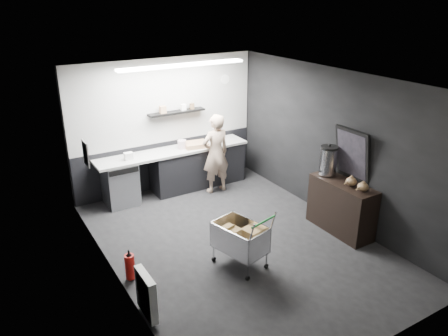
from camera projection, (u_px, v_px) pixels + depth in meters
floor at (237, 243)px, 7.24m from camera, size 5.50×5.50×0.00m
ceiling at (240, 80)px, 6.23m from camera, size 5.50×5.50×0.00m
wall_back at (166, 125)px, 8.92m from camera, size 5.50×0.00×5.50m
wall_front at (381, 252)px, 4.55m from camera, size 5.50×0.00×5.50m
wall_left at (112, 197)px, 5.78m from camera, size 0.00×5.50×5.50m
wall_right at (334, 146)px, 7.69m from camera, size 0.00×5.50×5.50m
kitchen_wall_panel at (165, 101)px, 8.72m from camera, size 3.95×0.02×1.70m
dado_panel at (168, 164)px, 9.22m from camera, size 3.95×0.02×1.00m
floating_shelf at (177, 112)px, 8.81m from camera, size 1.20×0.22×0.04m
wall_clock at (225, 79)px, 9.27m from camera, size 0.20×0.03×0.20m
poster at (86, 154)px, 6.75m from camera, size 0.02×0.30×0.40m
poster_red_band at (85, 149)px, 6.72m from camera, size 0.02×0.22×0.10m
radiator at (146, 295)px, 5.47m from camera, size 0.10×0.50×0.60m
ceiling_strip at (183, 65)px, 7.71m from camera, size 2.40×0.20×0.04m
prep_counter at (180, 169)px, 9.06m from camera, size 3.20×0.61×0.90m
person at (216, 154)px, 8.85m from camera, size 0.61×0.41×1.65m
shopping_cart at (240, 240)px, 6.51m from camera, size 0.70×0.97×0.93m
sideboard at (341, 200)px, 7.46m from camera, size 0.52×1.21×1.81m
fire_extinguisher at (130, 266)px, 6.26m from camera, size 0.14×0.14×0.47m
cardboard_box at (196, 145)px, 9.00m from camera, size 0.52×0.42×0.09m
pink_tub at (182, 144)px, 8.89m from camera, size 0.18×0.18×0.18m
white_container at (129, 156)px, 8.30m from camera, size 0.16×0.12×0.14m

